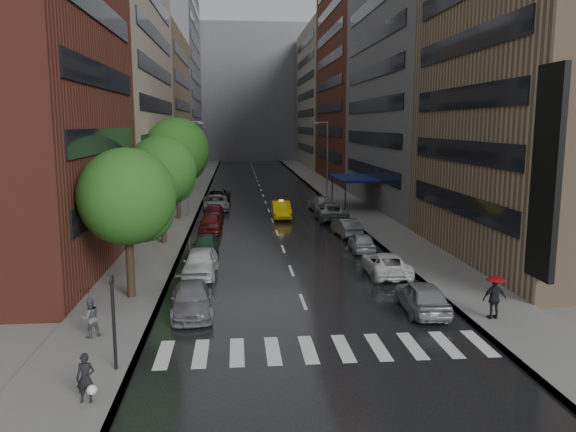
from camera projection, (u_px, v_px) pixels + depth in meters
The scene contains 21 objects.
ground at pixel (314, 331), 24.09m from camera, with size 220.00×220.00×0.00m, color gray.
road at pixel (262, 192), 73.22m from camera, with size 14.00×140.00×0.01m, color black.
sidewalk_left at pixel (192, 192), 72.40m from camera, with size 4.00×140.00×0.15m, color gray.
sidewalk_right at pixel (330, 191), 74.02m from camera, with size 4.00×140.00×0.15m, color gray.
crosswalk at pixel (326, 349), 22.14m from camera, with size 13.15×2.80×0.01m.
buildings_left at pixel (150, 71), 77.91m from camera, with size 8.00×108.00×38.00m.
buildings_right at pixel (365, 79), 78.71m from camera, with size 8.05×109.10×36.00m.
building_far at pixel (249, 94), 137.43m from camera, with size 40.00×14.00×32.00m, color slate.
tree_near at pixel (127, 197), 27.56m from camera, with size 4.81×4.81×7.67m.
tree_mid at pixel (162, 170), 40.44m from camera, with size 5.02×5.02×8.00m.
tree_far at pixel (177, 150), 50.96m from camera, with size 5.87×5.87×9.36m.
taxi at pixel (281, 210), 52.85m from camera, with size 1.67×4.80×1.58m, color yellow.
parked_cars_left at pixel (211, 220), 47.56m from camera, with size 2.97×42.33×1.60m.
parked_cars_right at pixel (347, 227), 44.05m from camera, with size 2.82×36.30×1.60m.
ped_bag_walker at pixel (86, 379), 17.49m from camera, with size 0.67×0.47×1.60m.
ped_black_umbrella at pixel (89, 308), 22.81m from camera, with size 1.02×0.98×2.09m.
ped_red_umbrella at pixel (495, 293), 24.99m from camera, with size 1.12×0.82×2.01m.
traffic_light at pixel (113, 313), 19.66m from camera, with size 0.18×0.15×3.45m.
street_lamp_left at pixel (188, 166), 52.08m from camera, with size 1.74×0.22×9.00m.
street_lamp_right at pixel (327, 156), 68.21m from camera, with size 1.74×0.22×9.00m.
awning at pixel (353, 178), 58.78m from camera, with size 4.00×8.00×3.12m.
Camera 1 is at (-3.21, -22.77, 8.79)m, focal length 35.00 mm.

